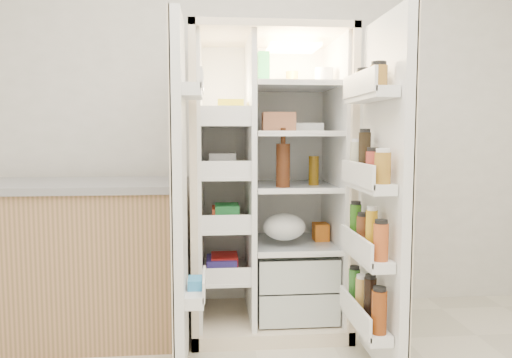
{
  "coord_description": "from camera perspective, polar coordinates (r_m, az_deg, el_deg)",
  "views": [
    {
      "loc": [
        -0.23,
        -1.33,
        1.19
      ],
      "look_at": [
        0.0,
        1.25,
        0.96
      ],
      "focal_mm": 34.0,
      "sensor_mm": 36.0,
      "label": 1
    }
  ],
  "objects": [
    {
      "name": "refrigerator",
      "position": [
        3.03,
        1.61,
        -3.29
      ],
      "size": [
        0.92,
        0.7,
        1.8
      ],
      "color": "beige",
      "rests_on": "floor"
    },
    {
      "name": "wall_back",
      "position": [
        3.34,
        -1.22,
        7.93
      ],
      "size": [
        4.0,
        0.02,
        2.7
      ],
      "primitive_type": "cube",
      "color": "silver",
      "rests_on": "floor"
    },
    {
      "name": "kitchen_counter",
      "position": [
        3.08,
        -20.15,
        -8.81
      ],
      "size": [
        1.27,
        0.67,
        0.92
      ],
      "color": "#A77853",
      "rests_on": "floor"
    },
    {
      "name": "freezer_door",
      "position": [
        2.4,
        -8.92,
        -2.04
      ],
      "size": [
        0.15,
        0.4,
        1.72
      ],
      "color": "white",
      "rests_on": "floor"
    },
    {
      "name": "fridge_door",
      "position": [
        2.45,
        14.47,
        -2.4
      ],
      "size": [
        0.17,
        0.58,
        1.72
      ],
      "color": "white",
      "rests_on": "floor"
    }
  ]
}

